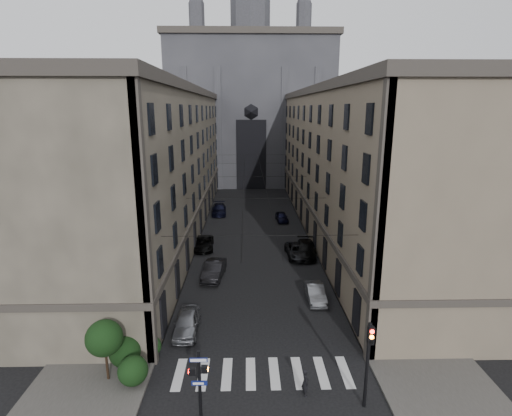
{
  "coord_description": "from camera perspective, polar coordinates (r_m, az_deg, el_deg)",
  "views": [
    {
      "loc": [
        -0.92,
        -16.89,
        16.3
      ],
      "look_at": [
        -0.22,
        13.07,
        8.75
      ],
      "focal_mm": 28.0,
      "sensor_mm": 36.0,
      "label": 1
    }
  ],
  "objects": [
    {
      "name": "car_left_near",
      "position": [
        31.35,
        -9.87,
        -15.8
      ],
      "size": [
        1.81,
        4.49,
        1.53
      ],
      "primitive_type": "imported",
      "rotation": [
        0.0,
        0.0,
        -0.0
      ],
      "color": "gray",
      "rests_on": "ground"
    },
    {
      "name": "gothic_tower",
      "position": [
        91.86,
        -0.78,
        15.07
      ],
      "size": [
        35.0,
        23.0,
        58.0
      ],
      "color": "#2D2D33",
      "rests_on": "ground"
    },
    {
      "name": "car_left_midnear",
      "position": [
        39.91,
        -6.01,
        -8.77
      ],
      "size": [
        2.3,
        5.13,
        1.64
      ],
      "primitive_type": "imported",
      "rotation": [
        0.0,
        0.0,
        -0.12
      ],
      "color": "black",
      "rests_on": "ground"
    },
    {
      "name": "pedestrian",
      "position": [
        25.4,
        7.05,
        -23.45
      ],
      "size": [
        0.47,
        0.66,
        1.7
      ],
      "primitive_type": "imported",
      "rotation": [
        0.0,
        0.0,
        1.68
      ],
      "color": "black",
      "rests_on": "ground"
    },
    {
      "name": "sidewalk_left",
      "position": [
        56.14,
        -11.11,
        -2.94
      ],
      "size": [
        7.0,
        80.0,
        0.15
      ],
      "primitive_type": "cube",
      "color": "#383533",
      "rests_on": "ground"
    },
    {
      "name": "building_left",
      "position": [
        54.79,
        -14.62,
        6.39
      ],
      "size": [
        13.6,
        60.6,
        18.85
      ],
      "color": "#454035",
      "rests_on": "ground"
    },
    {
      "name": "traffic_light_right",
      "position": [
        23.78,
        15.75,
        -19.63
      ],
      "size": [
        0.34,
        0.5,
        5.2
      ],
      "color": "black",
      "rests_on": "ground"
    },
    {
      "name": "car_right_near",
      "position": [
        35.79,
        8.46,
        -11.89
      ],
      "size": [
        1.48,
        4.2,
        1.38
      ],
      "primitive_type": "imported",
      "rotation": [
        0.0,
        0.0,
        0.0
      ],
      "color": "slate",
      "rests_on": "ground"
    },
    {
      "name": "shrub_cluster",
      "position": [
        27.39,
        -18.66,
        -18.65
      ],
      "size": [
        3.9,
        4.4,
        3.9
      ],
      "color": "black",
      "rests_on": "sidewalk_left"
    },
    {
      "name": "car_right_midfar",
      "position": [
        45.53,
        7.12,
        -5.9
      ],
      "size": [
        2.8,
        5.65,
        1.58
      ],
      "primitive_type": "imported",
      "rotation": [
        0.0,
        0.0,
        -0.11
      ],
      "color": "black",
      "rests_on": "ground"
    },
    {
      "name": "car_right_midnear",
      "position": [
        45.25,
        5.92,
        -6.1
      ],
      "size": [
        2.61,
        5.2,
        1.41
      ],
      "primitive_type": "imported",
      "rotation": [
        0.0,
        0.0,
        0.05
      ],
      "color": "black",
      "rests_on": "ground"
    },
    {
      "name": "car_left_midfar",
      "position": [
        47.8,
        -7.53,
        -5.03
      ],
      "size": [
        2.63,
        5.2,
        1.41
      ],
      "primitive_type": "imported",
      "rotation": [
        0.0,
        0.0,
        0.06
      ],
      "color": "black",
      "rests_on": "ground"
    },
    {
      "name": "zebra_crossing",
      "position": [
        27.3,
        0.94,
        -22.51
      ],
      "size": [
        11.0,
        3.2,
        0.01
      ],
      "primitive_type": "cube",
      "color": "beige",
      "rests_on": "ground"
    },
    {
      "name": "car_left_far",
      "position": [
        62.99,
        -5.31,
        -0.19
      ],
      "size": [
        2.5,
        5.52,
        1.57
      ],
      "primitive_type": "imported",
      "rotation": [
        0.0,
        0.0,
        0.06
      ],
      "color": "black",
      "rests_on": "ground"
    },
    {
      "name": "pedestrian_signal_left",
      "position": [
        23.24,
        -8.11,
        -22.99
      ],
      "size": [
        1.02,
        0.38,
        4.0
      ],
      "color": "black",
      "rests_on": "ground"
    },
    {
      "name": "car_right_far",
      "position": [
        58.96,
        3.7,
        -1.26
      ],
      "size": [
        1.89,
        4.08,
        1.35
      ],
      "primitive_type": "imported",
      "rotation": [
        0.0,
        0.0,
        0.08
      ],
      "color": "black",
      "rests_on": "ground"
    },
    {
      "name": "tram_wires",
      "position": [
        53.3,
        -0.32,
        4.35
      ],
      "size": [
        14.0,
        60.0,
        0.43
      ],
      "color": "black",
      "rests_on": "ground"
    },
    {
      "name": "building_right",
      "position": [
        55.24,
        13.84,
        6.49
      ],
      "size": [
        13.6,
        60.6,
        18.85
      ],
      "color": "brown",
      "rests_on": "ground"
    },
    {
      "name": "sidewalk_right",
      "position": [
        56.49,
        10.4,
        -2.8
      ],
      "size": [
        7.0,
        80.0,
        0.15
      ],
      "primitive_type": "cube",
      "color": "#383533",
      "rests_on": "ground"
    }
  ]
}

